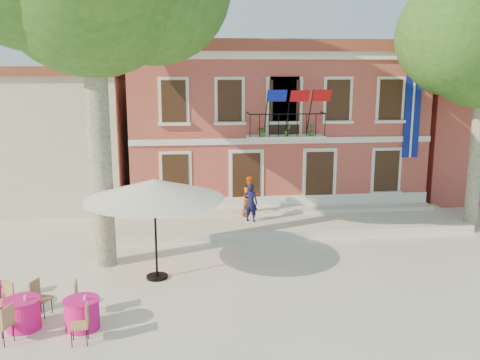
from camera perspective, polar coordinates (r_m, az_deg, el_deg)
name	(u,v)px	position (r m, az deg, el deg)	size (l,w,h in m)	color
ground	(256,267)	(17.56, 1.72, -9.28)	(90.00, 90.00, 0.00)	beige
main_building	(269,120)	(26.67, 3.08, 6.37)	(13.50, 9.59, 7.50)	#B84F42
neighbor_west	(35,132)	(28.32, -21.01, 4.78)	(9.40, 9.40, 6.40)	beige
terrace	(290,223)	(21.95, 5.32, -4.54)	(14.00, 3.40, 0.30)	silver
patio_umbrella	(154,190)	(16.08, -9.14, -1.01)	(4.18, 4.18, 3.11)	black
pedestrian_navy	(251,202)	(21.32, 1.15, -2.41)	(0.56, 0.37, 1.54)	#121036
pedestrian_orange	(251,196)	(22.06, 1.17, -1.74)	(0.82, 0.64, 1.68)	#D45E18
cafe_table_1	(82,313)	(14.14, -16.50, -13.40)	(0.90, 1.95, 0.95)	#E81562
cafe_table_2	(23,313)	(14.61, -22.15, -12.96)	(1.11, 1.94, 0.95)	#E81562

